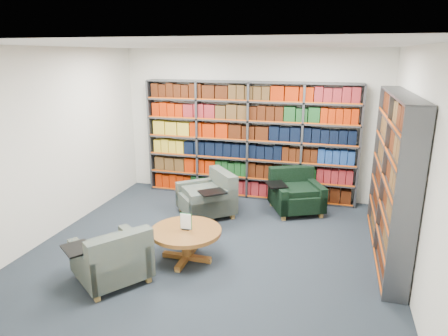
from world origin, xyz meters
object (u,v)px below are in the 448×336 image
(chair_green_right, at_px, (295,194))
(chair_teal_front, at_px, (114,261))
(coffee_table, at_px, (186,236))
(chair_teal_left, at_px, (210,198))

(chair_green_right, bearing_deg, chair_teal_front, -122.17)
(chair_teal_front, bearing_deg, chair_green_right, 57.83)
(coffee_table, bearing_deg, chair_teal_left, 95.98)
(chair_teal_front, xyz_separation_m, coffee_table, (0.65, 0.75, 0.07))
(chair_teal_left, relative_size, coffee_table, 1.23)
(chair_green_right, xyz_separation_m, coffee_table, (-1.21, -2.21, 0.06))
(chair_teal_left, relative_size, chair_teal_front, 1.06)
(chair_teal_front, relative_size, coffee_table, 1.16)
(chair_teal_front, distance_m, coffee_table, 0.99)
(chair_teal_left, distance_m, chair_teal_front, 2.41)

